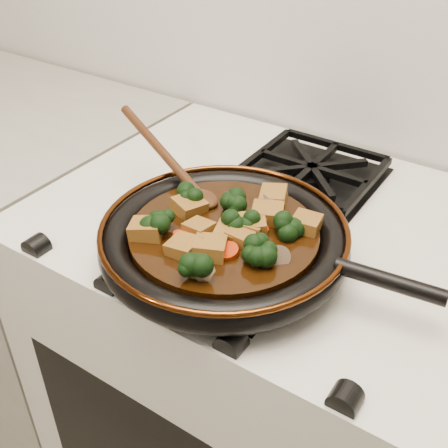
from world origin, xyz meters
The scene contains 32 objects.
stove centered at (0.00, 1.69, 0.45)m, with size 0.76×0.60×0.90m, color silver.
burner_grate_front centered at (0.00, 1.55, 0.91)m, with size 0.23×0.23×0.03m, color black, non-canonical shape.
burner_grate_back centered at (0.00, 1.83, 0.91)m, with size 0.23×0.23×0.03m, color black, non-canonical shape.
skillet centered at (0.00, 1.54, 0.94)m, with size 0.48×0.36×0.05m.
braising_sauce centered at (0.00, 1.54, 0.95)m, with size 0.27×0.27×0.02m, color black.
tofu_cube_0 centered at (0.04, 1.53, 0.97)m, with size 0.04×0.03×0.02m, color brown.
tofu_cube_1 centered at (0.04, 1.60, 0.97)m, with size 0.04×0.04×0.02m, color brown.
tofu_cube_2 centered at (-0.02, 1.51, 0.97)m, with size 0.04×0.03×0.02m, color brown.
tofu_cube_3 centered at (-0.07, 1.55, 0.97)m, with size 0.04×0.04×0.02m, color brown.
tofu_cube_4 centered at (0.10, 1.61, 0.97)m, with size 0.04×0.04×0.02m, color brown.
tofu_cube_5 centered at (0.03, 1.56, 0.97)m, with size 0.04×0.04×0.02m, color brown.
tofu_cube_6 centered at (-0.08, 1.47, 0.97)m, with size 0.04×0.04×0.02m, color brown.
tofu_cube_7 centered at (0.02, 1.49, 0.97)m, with size 0.04×0.04×0.02m, color brown.
tofu_cube_8 centered at (-0.01, 1.47, 0.97)m, with size 0.04×0.04×0.02m, color brown.
tofu_cube_9 centered at (0.03, 1.56, 0.97)m, with size 0.04×0.04×0.02m, color brown.
tofu_cube_10 centered at (0.02, 1.65, 0.97)m, with size 0.04×0.04×0.02m, color brown.
tofu_cube_11 centered at (0.02, 1.53, 0.97)m, with size 0.04×0.04×0.02m, color brown.
broccoli_floret_0 centered at (-0.08, 1.56, 0.97)m, with size 0.06×0.06×0.05m, color black, non-canonical shape.
broccoli_floret_1 centered at (-0.07, 1.49, 0.97)m, with size 0.06×0.06×0.05m, color black, non-canonical shape.
broccoli_floret_2 centered at (0.08, 1.51, 0.97)m, with size 0.06×0.06×0.05m, color black, non-canonical shape.
broccoli_floret_3 centered at (-0.01, 1.59, 0.97)m, with size 0.06×0.06×0.05m, color black, non-canonical shape.
broccoli_floret_4 centered at (0.02, 1.55, 0.97)m, with size 0.06×0.06×0.05m, color black, non-canonical shape.
broccoli_floret_5 centered at (0.03, 1.44, 0.97)m, with size 0.06×0.06×0.06m, color black, non-canonical shape.
broccoli_floret_6 centered at (0.09, 1.58, 0.97)m, with size 0.06×0.06×0.05m, color black, non-canonical shape.
carrot_coin_0 centered at (-0.03, 1.49, 0.96)m, with size 0.03×0.03×0.01m, color #B72605.
carrot_coin_1 centered at (0.04, 1.57, 0.96)m, with size 0.03×0.03×0.01m, color #B72605.
carrot_coin_2 centered at (-0.02, 1.49, 0.96)m, with size 0.03×0.03×0.01m, color #B72605.
carrot_coin_3 centered at (0.04, 1.50, 0.96)m, with size 0.03×0.03×0.01m, color #B72605.
mushroom_slice_0 centered at (0.03, 1.45, 0.97)m, with size 0.03×0.03×0.01m, color brown.
mushroom_slice_1 centered at (0.10, 1.52, 0.97)m, with size 0.03×0.03×0.01m, color brown.
mushroom_slice_2 centered at (0.03, 1.64, 0.97)m, with size 0.03×0.03×0.01m, color brown.
wooden_spoon centered at (-0.13, 1.61, 0.98)m, with size 0.16×0.08×0.25m.
Camera 1 is at (0.36, 1.01, 1.42)m, focal length 45.00 mm.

